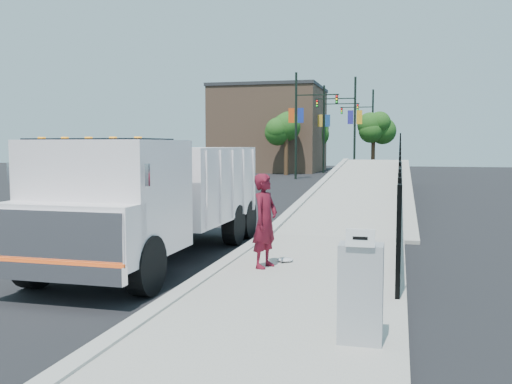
# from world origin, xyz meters

# --- Properties ---
(ground) EXTENTS (120.00, 120.00, 0.00)m
(ground) POSITION_xyz_m (0.00, 0.00, 0.00)
(ground) COLOR black
(ground) RESTS_ON ground
(sidewalk) EXTENTS (3.55, 12.00, 0.12)m
(sidewalk) POSITION_xyz_m (1.93, -2.00, 0.06)
(sidewalk) COLOR #9E998E
(sidewalk) RESTS_ON ground
(curb) EXTENTS (0.30, 12.00, 0.16)m
(curb) POSITION_xyz_m (0.00, -2.00, 0.08)
(curb) COLOR #ADAAA3
(curb) RESTS_ON ground
(ramp) EXTENTS (3.95, 24.06, 3.19)m
(ramp) POSITION_xyz_m (2.12, 16.00, 0.00)
(ramp) COLOR #9E998E
(ramp) RESTS_ON ground
(iron_fence) EXTENTS (0.10, 28.00, 1.80)m
(iron_fence) POSITION_xyz_m (3.55, 12.00, 0.90)
(iron_fence) COLOR black
(iron_fence) RESTS_ON ground
(truck) EXTENTS (2.71, 8.03, 2.74)m
(truck) POSITION_xyz_m (-1.74, 0.37, 1.54)
(truck) COLOR black
(truck) RESTS_ON ground
(worker) EXTENTS (0.63, 0.79, 1.90)m
(worker) POSITION_xyz_m (0.93, -0.21, 1.07)
(worker) COLOR #590F1D
(worker) RESTS_ON sidewalk
(utility_cabinet) EXTENTS (0.55, 0.40, 1.25)m
(utility_cabinet) POSITION_xyz_m (3.10, -4.19, 0.75)
(utility_cabinet) COLOR gray
(utility_cabinet) RESTS_ON sidewalk
(arrow_sign) EXTENTS (0.35, 0.04, 0.22)m
(arrow_sign) POSITION_xyz_m (3.10, -4.41, 1.48)
(arrow_sign) COLOR white
(arrow_sign) RESTS_ON utility_cabinet
(debris) EXTENTS (0.35, 0.35, 0.09)m
(debris) POSITION_xyz_m (1.21, 0.44, 0.16)
(debris) COLOR silver
(debris) RESTS_ON sidewalk
(light_pole_0) EXTENTS (3.77, 0.22, 8.00)m
(light_pole_0) POSITION_xyz_m (-3.79, 31.25, 4.36)
(light_pole_0) COLOR black
(light_pole_0) RESTS_ON ground
(light_pole_1) EXTENTS (3.77, 0.22, 8.00)m
(light_pole_1) POSITION_xyz_m (-0.32, 35.10, 4.36)
(light_pole_1) COLOR black
(light_pole_1) RESTS_ON ground
(light_pole_2) EXTENTS (3.78, 0.22, 8.00)m
(light_pole_2) POSITION_xyz_m (-2.97, 41.06, 4.36)
(light_pole_2) COLOR black
(light_pole_2) RESTS_ON ground
(light_pole_3) EXTENTS (3.78, 0.22, 8.00)m
(light_pole_3) POSITION_xyz_m (0.58, 46.11, 4.36)
(light_pole_3) COLOR black
(light_pole_3) RESTS_ON ground
(tree_0) EXTENTS (2.53, 2.53, 5.26)m
(tree_0) POSITION_xyz_m (-5.94, 36.86, 3.94)
(tree_0) COLOR #382314
(tree_0) RESTS_ON ground
(tree_1) EXTENTS (2.19, 2.19, 5.09)m
(tree_1) POSITION_xyz_m (1.24, 40.14, 3.91)
(tree_1) COLOR #382314
(tree_1) RESTS_ON ground
(tree_2) EXTENTS (3.15, 3.15, 5.57)m
(tree_2) POSITION_xyz_m (-5.13, 47.19, 3.97)
(tree_2) COLOR #382314
(tree_2) RESTS_ON ground
(building) EXTENTS (10.00, 10.00, 8.00)m
(building) POSITION_xyz_m (-9.00, 44.00, 4.00)
(building) COLOR #8C664C
(building) RESTS_ON ground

